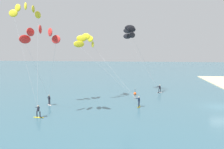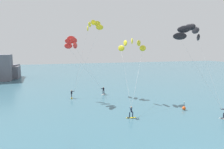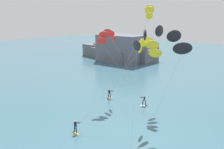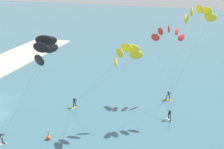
{
  "view_description": "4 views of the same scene",
  "coord_description": "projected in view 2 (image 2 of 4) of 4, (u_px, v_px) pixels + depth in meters",
  "views": [
    {
      "loc": [
        -37.52,
        12.79,
        9.19
      ],
      "look_at": [
        -1.67,
        16.74,
        5.09
      ],
      "focal_mm": 37.75,
      "sensor_mm": 36.0,
      "label": 1
    },
    {
      "loc": [
        -11.19,
        -9.99,
        9.47
      ],
      "look_at": [
        -1.51,
        21.32,
        5.04
      ],
      "focal_mm": 29.09,
      "sensor_mm": 36.0,
      "label": 2
    },
    {
      "loc": [
        24.6,
        -7.82,
        14.86
      ],
      "look_at": [
        -2.82,
        20.59,
        6.0
      ],
      "focal_mm": 45.17,
      "sensor_mm": 36.0,
      "label": 3
    },
    {
      "loc": [
        37.85,
        31.22,
        20.81
      ],
      "look_at": [
        0.7,
        19.25,
        6.79
      ],
      "focal_mm": 49.99,
      "sensor_mm": 36.0,
      "label": 4
    }
  ],
  "objects": [
    {
      "name": "kitesurfer_nearshore",
      "position": [
        132.0,
        47.0,
        33.53
      ],
      "size": [
        7.42,
        11.12,
        11.67
      ],
      "color": "yellow",
      "rests_on": "ground"
    },
    {
      "name": "kitesurfer_mid_water",
      "position": [
        191.0,
        35.0,
        28.62
      ],
      "size": [
        6.06,
        8.37,
        13.62
      ],
      "color": "white",
      "rests_on": "ground"
    },
    {
      "name": "kitesurfer_far_out",
      "position": [
        93.0,
        28.0,
        38.94
      ],
      "size": [
        7.4,
        6.77,
        15.91
      ],
      "color": "yellow",
      "rests_on": "ground"
    },
    {
      "name": "kitesurfer_downwind",
      "position": [
        73.0,
        45.0,
        34.21
      ],
      "size": [
        8.54,
        5.1,
        12.09
      ],
      "color": "white",
      "rests_on": "ground"
    },
    {
      "name": "marker_buoy",
      "position": [
        184.0,
        108.0,
        28.87
      ],
      "size": [
        0.56,
        0.56,
        1.38
      ],
      "color": "#EA5119",
      "rests_on": "ground"
    }
  ]
}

